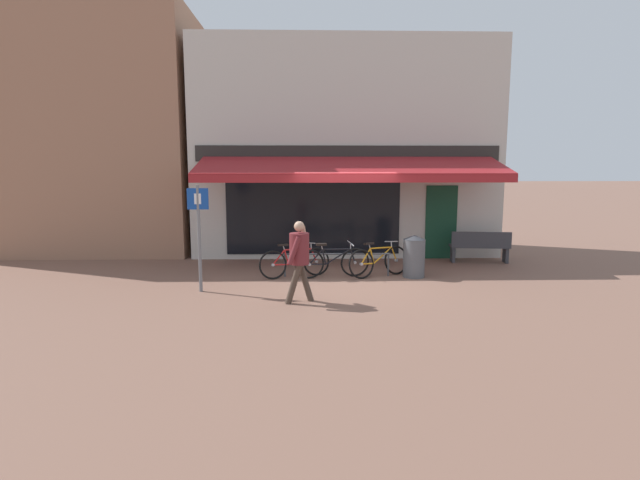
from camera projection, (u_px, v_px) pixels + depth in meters
name	position (u px, v px, depth m)	size (l,w,h in m)	color
ground_plane	(348.00, 280.00, 11.70)	(160.00, 160.00, 0.00)	brown
shop_front	(344.00, 150.00, 15.39)	(8.95, 4.93, 6.28)	beige
neighbour_building	(91.00, 133.00, 15.61)	(6.48, 4.00, 7.34)	#9E7056
bike_rack_rail	(337.00, 258.00, 12.01)	(2.60, 0.04, 0.57)	#47494F
bicycle_red	(295.00, 262.00, 11.93)	(1.71, 0.83, 0.84)	black
bicycle_black	(332.00, 262.00, 11.84)	(1.81, 0.53, 0.86)	black
bicycle_orange	(379.00, 261.00, 12.02)	(1.61, 0.94, 0.87)	black
pedestrian_adult	(299.00, 253.00, 9.62)	(0.57, 0.63, 1.61)	#47382D
litter_bin	(414.00, 256.00, 11.93)	(0.53, 0.53, 1.02)	#515459
parking_sign	(199.00, 227.00, 10.40)	(0.44, 0.07, 2.25)	slate
park_bench	(480.00, 246.00, 13.74)	(1.64, 0.61, 0.87)	#38383D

